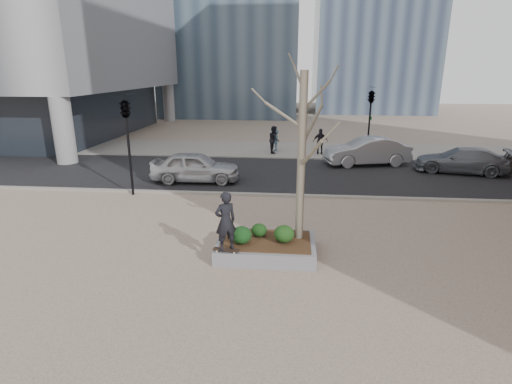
# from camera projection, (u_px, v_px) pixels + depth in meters

# --- Properties ---
(ground) EXTENTS (120.00, 120.00, 0.00)m
(ground) POSITION_uv_depth(u_px,v_px,m) (234.00, 253.00, 12.48)
(ground) COLOR tan
(ground) RESTS_ON ground
(street) EXTENTS (60.00, 8.00, 0.02)m
(street) POSITION_uv_depth(u_px,v_px,m) (260.00, 173.00, 22.00)
(street) COLOR black
(street) RESTS_ON ground
(far_sidewalk) EXTENTS (60.00, 6.00, 0.02)m
(far_sidewalk) POSITION_uv_depth(u_px,v_px,m) (268.00, 149.00, 28.66)
(far_sidewalk) COLOR gray
(far_sidewalk) RESTS_ON ground
(planter) EXTENTS (3.00, 2.00, 0.45)m
(planter) POSITION_uv_depth(u_px,v_px,m) (266.00, 248.00, 12.33)
(planter) COLOR gray
(planter) RESTS_ON ground
(planter_mulch) EXTENTS (2.70, 1.70, 0.04)m
(planter_mulch) POSITION_uv_depth(u_px,v_px,m) (266.00, 240.00, 12.26)
(planter_mulch) COLOR #382314
(planter_mulch) RESTS_ON planter
(sycamore_tree) EXTENTS (2.80, 2.80, 6.60)m
(sycamore_tree) POSITION_uv_depth(u_px,v_px,m) (302.00, 131.00, 11.48)
(sycamore_tree) COLOR gray
(sycamore_tree) RESTS_ON planter_mulch
(shrub_left) EXTENTS (0.62, 0.62, 0.53)m
(shrub_left) POSITION_uv_depth(u_px,v_px,m) (241.00, 235.00, 11.93)
(shrub_left) COLOR #113514
(shrub_left) RESTS_ON planter_mulch
(shrub_middle) EXTENTS (0.49, 0.49, 0.42)m
(shrub_middle) POSITION_uv_depth(u_px,v_px,m) (259.00, 230.00, 12.44)
(shrub_middle) COLOR #133310
(shrub_middle) RESTS_ON planter_mulch
(shrub_right) EXTENTS (0.61, 0.61, 0.52)m
(shrub_right) POSITION_uv_depth(u_px,v_px,m) (284.00, 234.00, 12.03)
(shrub_right) COLOR #103410
(shrub_right) RESTS_ON planter_mulch
(skateboard) EXTENTS (0.80, 0.29, 0.08)m
(skateboard) POSITION_uv_depth(u_px,v_px,m) (226.00, 250.00, 11.53)
(skateboard) COLOR black
(skateboard) RESTS_ON planter
(skateboarder) EXTENTS (0.76, 0.69, 1.74)m
(skateboarder) POSITION_uv_depth(u_px,v_px,m) (225.00, 221.00, 11.26)
(skateboarder) COLOR black
(skateboarder) RESTS_ON skateboard
(police_car) EXTENTS (4.54, 2.00, 1.52)m
(police_car) POSITION_uv_depth(u_px,v_px,m) (195.00, 167.00, 20.20)
(police_car) COLOR silver
(police_car) RESTS_ON street
(car_silver) EXTENTS (5.21, 2.74, 1.63)m
(car_silver) POSITION_uv_depth(u_px,v_px,m) (367.00, 151.00, 23.77)
(car_silver) COLOR #A6A9AE
(car_silver) RESTS_ON street
(car_third) EXTENTS (5.15, 3.07, 1.40)m
(car_third) POSITION_uv_depth(u_px,v_px,m) (461.00, 160.00, 21.97)
(car_third) COLOR slate
(car_third) RESTS_ON street
(pedestrian_a) EXTENTS (0.77, 0.95, 1.84)m
(pedestrian_a) POSITION_uv_depth(u_px,v_px,m) (274.00, 140.00, 27.06)
(pedestrian_a) COLOR black
(pedestrian_a) RESTS_ON far_sidewalk
(pedestrian_b) EXTENTS (0.70, 1.06, 1.53)m
(pedestrian_b) POSITION_uv_depth(u_px,v_px,m) (275.00, 140.00, 27.91)
(pedestrian_b) COLOR #3D586E
(pedestrian_b) RESTS_ON far_sidewalk
(pedestrian_c) EXTENTS (1.04, 0.50, 1.72)m
(pedestrian_c) POSITION_uv_depth(u_px,v_px,m) (320.00, 141.00, 26.75)
(pedestrian_c) COLOR black
(pedestrian_c) RESTS_ON far_sidewalk
(traffic_light_near) EXTENTS (0.60, 2.48, 4.50)m
(traffic_light_near) POSITION_uv_depth(u_px,v_px,m) (129.00, 146.00, 17.64)
(traffic_light_near) COLOR black
(traffic_light_near) RESTS_ON ground
(traffic_light_far) EXTENTS (0.60, 2.48, 4.50)m
(traffic_light_far) POSITION_uv_depth(u_px,v_px,m) (369.00, 123.00, 25.14)
(traffic_light_far) COLOR black
(traffic_light_far) RESTS_ON ground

